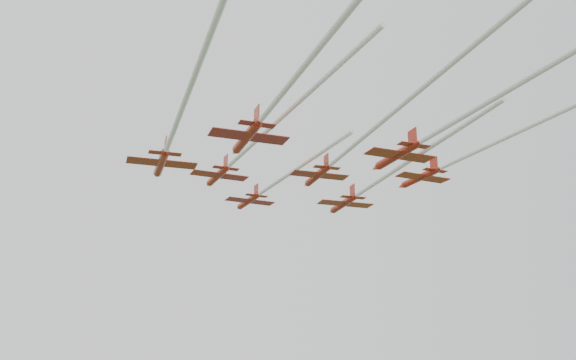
{
  "coord_description": "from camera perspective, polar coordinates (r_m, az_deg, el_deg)",
  "views": [
    {
      "loc": [
        -7.66,
        -98.59,
        23.94
      ],
      "look_at": [
        0.49,
        -1.96,
        54.55
      ],
      "focal_mm": 40.0,
      "sensor_mm": 36.0,
      "label": 1
    }
  ],
  "objects": [
    {
      "name": "jet_row2_right",
      "position": [
        103.34,
        7.38,
        -0.52
      ],
      "size": [
        15.57,
        51.58,
        2.9
      ],
      "rotation": [
        0.0,
        0.0,
        0.23
      ],
      "color": "#AE2516"
    },
    {
      "name": "jet_row3_right",
      "position": [
        97.26,
        16.42,
        2.47
      ],
      "size": [
        22.15,
        54.97,
        2.76
      ],
      "rotation": [
        0.0,
        0.0,
        0.34
      ],
      "color": "#AE2516"
    },
    {
      "name": "jet_row3_mid",
      "position": [
        79.72,
        7.21,
        4.22
      ],
      "size": [
        18.35,
        64.99,
        2.57
      ],
      "rotation": [
        0.0,
        0.0,
        0.23
      ],
      "color": "#AE2516"
    },
    {
      "name": "jet_row4_right",
      "position": [
        78.43,
        15.08,
        5.35
      ],
      "size": [
        21.24,
        57.83,
        2.94
      ],
      "rotation": [
        0.0,
        0.0,
        0.31
      ],
      "color": "#AE2516"
    },
    {
      "name": "jet_row3_left",
      "position": [
        77.9,
        -10.05,
        4.55
      ],
      "size": [
        16.2,
        56.54,
        2.85
      ],
      "rotation": [
        0.0,
        0.0,
        0.22
      ],
      "color": "#AE2516"
    },
    {
      "name": "jet_row2_left",
      "position": [
        94.08,
        -3.72,
        2.72
      ],
      "size": [
        21.5,
        54.76,
        2.81
      ],
      "rotation": [
        0.0,
        0.0,
        0.33
      ],
      "color": "#AE2516"
    },
    {
      "name": "jet_row4_left",
      "position": [
        72.29,
        -1.78,
        6.18
      ],
      "size": [
        15.06,
        44.22,
        2.94
      ],
      "rotation": [
        0.0,
        0.0,
        0.26
      ],
      "color": "#AE2516"
    },
    {
      "name": "jet_lead",
      "position": [
        108.89,
        -1.87,
        -0.77
      ],
      "size": [
        17.37,
        41.28,
        2.65
      ],
      "rotation": [
        0.0,
        0.0,
        0.35
      ],
      "color": "#AE2516"
    }
  ]
}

